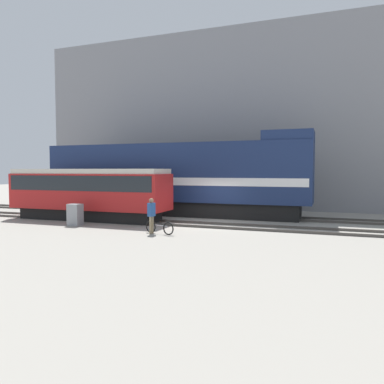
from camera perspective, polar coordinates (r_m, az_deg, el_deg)
ground_plane at (r=21.56m, az=2.66°, el=-4.86°), size 120.00×120.00×0.00m
track_near at (r=20.73m, az=1.94°, el=-4.99°), size 60.00×1.50×0.14m
track_far at (r=24.84m, az=5.04°, el=-3.62°), size 60.00×1.51×0.14m
building_backdrop at (r=32.92m, az=8.86°, el=10.47°), size 35.79×6.00×14.37m
freight_locomotive at (r=25.81m, az=-2.58°, el=2.17°), size 18.45×3.04×5.46m
streetcar at (r=23.98m, az=-15.43°, el=0.19°), size 10.26×2.54×3.16m
bicycle at (r=18.16m, az=-4.99°, el=-5.41°), size 1.68×0.60×0.68m
person at (r=18.19m, az=-6.21°, el=-3.06°), size 0.30×0.40×1.73m
signal_box at (r=21.82m, az=-17.38°, el=-3.32°), size 0.70×0.60×1.20m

